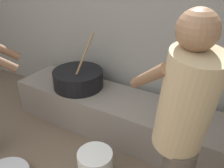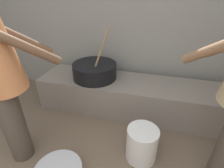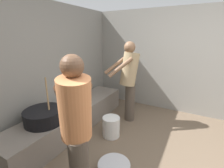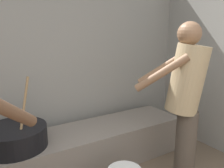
% 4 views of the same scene
% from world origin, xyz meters
% --- Properties ---
extents(block_enclosure_rear, '(4.82, 0.20, 2.29)m').
position_xyz_m(block_enclosure_rear, '(0.00, 2.67, 1.14)').
color(block_enclosure_rear, gray).
rests_on(block_enclosure_rear, ground_plane).
extents(hearth_ledge, '(2.65, 0.60, 0.44)m').
position_xyz_m(hearth_ledge, '(0.46, 2.15, 0.22)').
color(hearth_ledge, slate).
rests_on(hearth_ledge, ground_plane).
extents(cooking_pot_main, '(0.58, 0.58, 0.66)m').
position_xyz_m(cooking_pot_main, '(-0.13, 2.15, 0.54)').
color(cooking_pot_main, black).
rests_on(cooking_pot_main, hearth_ledge).
extents(cook_in_tan_shirt, '(0.70, 0.69, 1.60)m').
position_xyz_m(cook_in_tan_shirt, '(1.27, 1.37, 0.92)').
color(cook_in_tan_shirt, '#4C4238').
rests_on(cook_in_tan_shirt, ground_plane).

